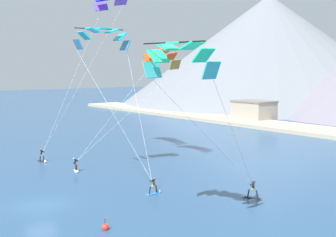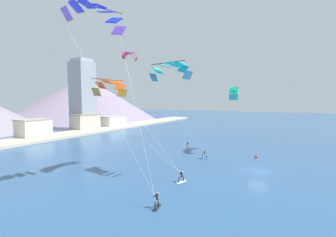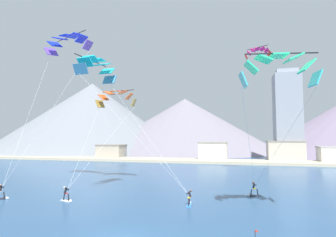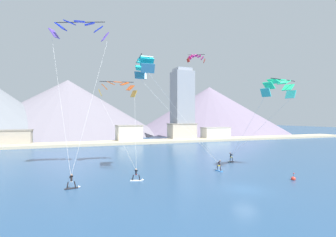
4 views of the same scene
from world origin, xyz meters
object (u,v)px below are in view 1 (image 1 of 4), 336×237
object	(u,v)px
kitesurfer_near_trail	(43,158)
kitesurfer_far_left	(155,189)
kitesurfer_near_lead	(76,168)
race_marker_buoy	(105,227)
parafoil_kite_far_left	(102,37)
parafoil_kite_mid_center	(180,56)
kitesurfer_mid_center	(250,192)
parafoil_kite_near_lead	(160,57)

from	to	relation	value
kitesurfer_near_trail	kitesurfer_far_left	size ratio (longest dim) A/B	1.01
kitesurfer_near_lead	race_marker_buoy	bearing A→B (deg)	-20.29
kitesurfer_far_left	parafoil_kite_far_left	xyz separation A→B (m)	(-11.13, 0.95, 14.56)
kitesurfer_near_trail	kitesurfer_far_left	world-z (taller)	kitesurfer_near_trail
kitesurfer_far_left	parafoil_kite_mid_center	bearing A→B (deg)	-23.97
kitesurfer_near_lead	parafoil_kite_mid_center	distance (m)	24.15
parafoil_kite_mid_center	race_marker_buoy	distance (m)	13.52
kitesurfer_near_lead	parafoil_kite_mid_center	xyz separation A→B (m)	(20.85, -1.87, 12.03)
kitesurfer_mid_center	parafoil_kite_far_left	size ratio (longest dim) A/B	0.12
kitesurfer_near_lead	parafoil_kite_far_left	distance (m)	14.88
parafoil_kite_near_lead	parafoil_kite_mid_center	bearing A→B (deg)	-33.04
kitesurfer_near_trail	parafoil_kite_far_left	size ratio (longest dim) A/B	0.12
kitesurfer_near_lead	parafoil_kite_near_lead	world-z (taller)	parafoil_kite_near_lead
kitesurfer_near_lead	race_marker_buoy	size ratio (longest dim) A/B	1.74
kitesurfer_mid_center	parafoil_kite_mid_center	distance (m)	15.44
parafoil_kite_mid_center	kitesurfer_far_left	bearing A→B (deg)	156.03
parafoil_kite_near_lead	kitesurfer_mid_center	bearing A→B (deg)	-12.19
kitesurfer_near_lead	kitesurfer_far_left	xyz separation A→B (m)	(12.75, 1.73, -0.01)
parafoil_kite_far_left	kitesurfer_far_left	bearing A→B (deg)	-4.87
parafoil_kite_mid_center	race_marker_buoy	xyz separation A→B (m)	(-2.44, -4.93, -12.35)
kitesurfer_near_trail	parafoil_kite_far_left	bearing A→B (deg)	20.58
kitesurfer_near_trail	kitesurfer_mid_center	bearing A→B (deg)	17.61
kitesurfer_far_left	parafoil_kite_near_lead	bearing A→B (deg)	142.10
kitesurfer_near_trail	kitesurfer_mid_center	distance (m)	28.04
kitesurfer_mid_center	race_marker_buoy	bearing A→B (deg)	-92.78
kitesurfer_mid_center	race_marker_buoy	xyz separation A→B (m)	(-0.70, -14.49, -0.35)
kitesurfer_near_trail	parafoil_kite_mid_center	bearing A→B (deg)	-2.17
kitesurfer_far_left	parafoil_kite_near_lead	world-z (taller)	parafoil_kite_near_lead
parafoil_kite_mid_center	kitesurfer_near_trail	bearing A→B (deg)	177.83
kitesurfer_near_lead	parafoil_kite_mid_center	world-z (taller)	parafoil_kite_mid_center
parafoil_kite_near_lead	race_marker_buoy	size ratio (longest dim) A/B	12.54
kitesurfer_near_trail	parafoil_kite_mid_center	size ratio (longest dim) A/B	0.15
kitesurfer_near_trail	parafoil_kite_near_lead	world-z (taller)	parafoil_kite_near_lead
kitesurfer_near_lead	kitesurfer_near_trail	world-z (taller)	kitesurfer_near_trail
kitesurfer_far_left	race_marker_buoy	size ratio (longest dim) A/B	1.73
kitesurfer_near_lead	parafoil_kite_far_left	bearing A→B (deg)	58.69
kitesurfer_near_trail	race_marker_buoy	world-z (taller)	kitesurfer_near_trail
race_marker_buoy	kitesurfer_mid_center	bearing A→B (deg)	87.22
parafoil_kite_near_lead	parafoil_kite_far_left	size ratio (longest dim) A/B	0.87
race_marker_buoy	parafoil_kite_far_left	bearing A→B (deg)	150.54
kitesurfer_far_left	parafoil_kite_near_lead	size ratio (longest dim) A/B	0.14
kitesurfer_far_left	parafoil_kite_mid_center	size ratio (longest dim) A/B	0.14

